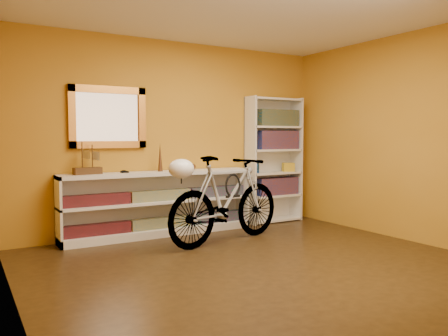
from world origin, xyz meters
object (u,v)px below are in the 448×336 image
bookcase (274,160)px  bicycle (227,199)px  console_unit (160,203)px  helmet (181,169)px

bookcase → bicycle: 1.62m
console_unit → bookcase: bookcase is taller
bookcase → helmet: bearing=-154.3°
console_unit → bookcase: 1.95m
bookcase → bicycle: (-1.33, -0.82, -0.41)m
console_unit → helmet: (-0.14, -0.95, 0.52)m
console_unit → helmet: bearing=-98.1°
console_unit → helmet: 1.09m
console_unit → bookcase: (1.88, 0.03, 0.52)m
bookcase → helmet: 2.24m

